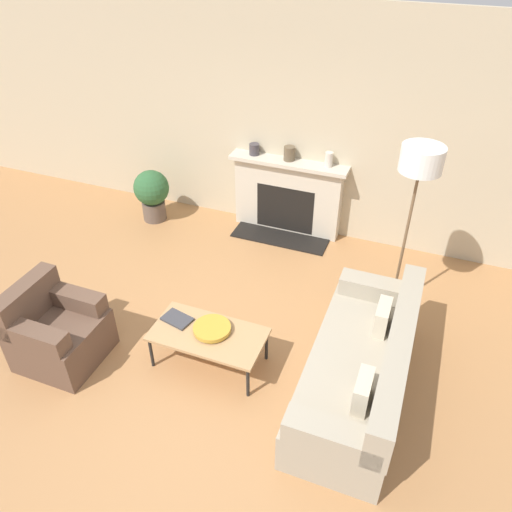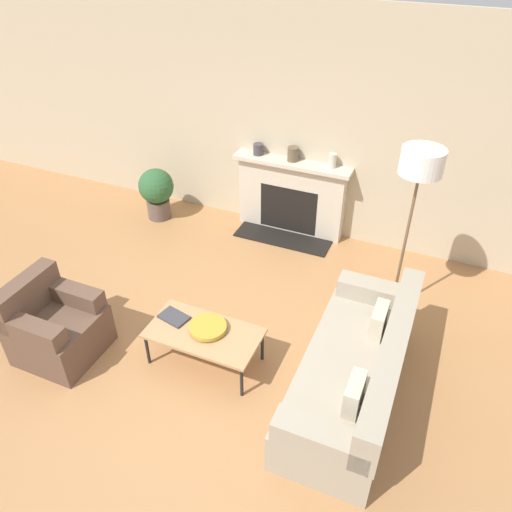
{
  "view_description": "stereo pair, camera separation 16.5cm",
  "coord_description": "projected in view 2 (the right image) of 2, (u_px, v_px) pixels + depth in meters",
  "views": [
    {
      "loc": [
        1.72,
        -2.78,
        3.75
      ],
      "look_at": [
        0.07,
        1.5,
        0.45
      ],
      "focal_mm": 35.0,
      "sensor_mm": 36.0,
      "label": 1
    },
    {
      "loc": [
        1.87,
        -2.71,
        3.75
      ],
      "look_at": [
        0.07,
        1.5,
        0.45
      ],
      "focal_mm": 35.0,
      "sensor_mm": 36.0,
      "label": 2
    }
  ],
  "objects": [
    {
      "name": "ground_plane",
      "position": [
        189.0,
        375.0,
        4.82
      ],
      "size": [
        18.0,
        18.0,
        0.0
      ],
      "primitive_type": "plane",
      "color": "#A87547"
    },
    {
      "name": "wall_back",
      "position": [
        298.0,
        125.0,
        6.2
      ],
      "size": [
        18.0,
        0.06,
        2.9
      ],
      "color": "#BCAD8E",
      "rests_on": "ground_plane"
    },
    {
      "name": "fireplace",
      "position": [
        291.0,
        197.0,
        6.65
      ],
      "size": [
        1.56,
        0.59,
        1.03
      ],
      "color": "beige",
      "rests_on": "ground_plane"
    },
    {
      "name": "couch",
      "position": [
        357.0,
        372.0,
        4.46
      ],
      "size": [
        0.83,
        2.05,
        0.82
      ],
      "rotation": [
        0.0,
        0.0,
        -1.57
      ],
      "color": "#9E937F",
      "rests_on": "ground_plane"
    },
    {
      "name": "armchair_near",
      "position": [
        55.0,
        326.0,
        4.9
      ],
      "size": [
        0.76,
        0.74,
        0.83
      ],
      "rotation": [
        0.0,
        0.0,
        1.57
      ],
      "color": "brown",
      "rests_on": "ground_plane"
    },
    {
      "name": "coffee_table",
      "position": [
        204.0,
        334.0,
        4.76
      ],
      "size": [
        1.09,
        0.57,
        0.39
      ],
      "color": "tan",
      "rests_on": "ground_plane"
    },
    {
      "name": "bowl",
      "position": [
        208.0,
        327.0,
        4.74
      ],
      "size": [
        0.36,
        0.36,
        0.06
      ],
      "color": "#BC8E2D",
      "rests_on": "coffee_table"
    },
    {
      "name": "book",
      "position": [
        174.0,
        317.0,
        4.89
      ],
      "size": [
        0.32,
        0.25,
        0.02
      ],
      "rotation": [
        0.0,
        0.0,
        -0.22
      ],
      "color": "#38383D",
      "rests_on": "coffee_table"
    },
    {
      "name": "floor_lamp",
      "position": [
        419.0,
        176.0,
        4.63
      ],
      "size": [
        0.41,
        0.41,
        1.92
      ],
      "color": "brown",
      "rests_on": "ground_plane"
    },
    {
      "name": "mantel_vase_left",
      "position": [
        258.0,
        149.0,
        6.46
      ],
      "size": [
        0.13,
        0.13,
        0.15
      ],
      "color": "#3D383D",
      "rests_on": "fireplace"
    },
    {
      "name": "mantel_vase_center_left",
      "position": [
        293.0,
        154.0,
        6.3
      ],
      "size": [
        0.14,
        0.14,
        0.18
      ],
      "color": "brown",
      "rests_on": "fireplace"
    },
    {
      "name": "mantel_vase_center_right",
      "position": [
        332.0,
        161.0,
        6.13
      ],
      "size": [
        0.1,
        0.1,
        0.19
      ],
      "color": "beige",
      "rests_on": "fireplace"
    },
    {
      "name": "potted_plant",
      "position": [
        157.0,
        191.0,
        6.96
      ],
      "size": [
        0.49,
        0.49,
        0.74
      ],
      "color": "brown",
      "rests_on": "ground_plane"
    }
  ]
}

